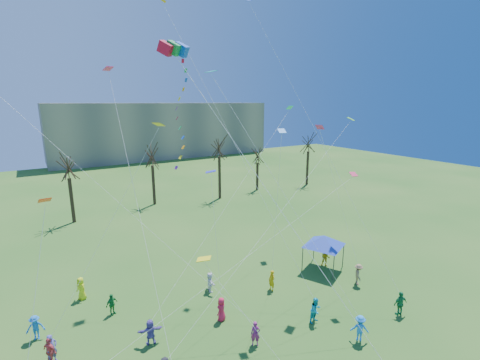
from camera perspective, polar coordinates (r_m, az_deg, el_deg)
distant_building at (r=98.38m, az=-12.82°, el=8.32°), size 60.00×14.00×15.00m
bare_tree_row at (r=48.55m, az=-18.15°, el=2.78°), size 68.32×8.52×10.71m
big_box_kite at (r=20.67m, az=-9.38°, el=10.71°), size 3.93×6.85×20.53m
canopy_tent_blue at (r=32.19m, az=14.16°, el=-10.00°), size 4.05×4.05×3.35m
festival_crowd at (r=24.37m, az=-4.33°, el=-23.14°), size 25.60×17.34×1.86m
small_kites_aloft at (r=24.40m, az=-2.34°, el=8.95°), size 30.27×18.05×32.67m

